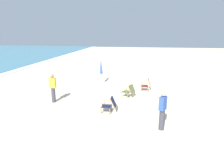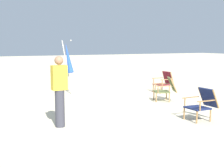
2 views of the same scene
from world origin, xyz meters
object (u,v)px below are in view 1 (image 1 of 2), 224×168
at_px(person_near_chairs, 162,110).
at_px(beach_chair_back_left, 129,90).
at_px(beach_chair_back_right, 109,104).
at_px(beach_chair_front_right, 147,85).
at_px(person_by_waterline, 53,88).
at_px(umbrella_furled_blue, 101,66).

bearing_deg(person_near_chairs, beach_chair_back_left, 22.21).
bearing_deg(beach_chair_back_right, beach_chair_front_right, -24.48).
bearing_deg(beach_chair_back_right, person_by_waterline, 73.73).
bearing_deg(person_near_chairs, beach_chair_front_right, 5.50).
relative_size(beach_chair_back_left, beach_chair_front_right, 1.09).
bearing_deg(umbrella_furled_blue, beach_chair_back_left, -142.26).
bearing_deg(person_by_waterline, person_near_chairs, -112.87).
height_order(beach_chair_back_left, umbrella_furled_blue, umbrella_furled_blue).
height_order(beach_chair_back_left, person_by_waterline, person_by_waterline).
height_order(umbrella_furled_blue, person_near_chairs, umbrella_furled_blue).
distance_m(umbrella_furled_blue, person_by_waterline, 4.95).
distance_m(beach_chair_back_right, beach_chair_back_left, 2.63).
height_order(beach_chair_back_right, person_near_chairs, person_near_chairs).
distance_m(beach_chair_back_right, umbrella_furled_blue, 5.86).
bearing_deg(person_near_chairs, person_by_waterline, 67.13).
relative_size(beach_chair_back_right, person_by_waterline, 0.49).
bearing_deg(beach_chair_front_right, person_by_waterline, 120.62).
bearing_deg(beach_chair_back_right, beach_chair_back_left, -17.13).
height_order(beach_chair_back_right, person_by_waterline, person_by_waterline).
xyz_separation_m(person_near_chairs, person_by_waterline, (2.44, 5.78, 0.00)).
height_order(beach_chair_back_left, beach_chair_front_right, beach_chair_front_right).
distance_m(beach_chair_back_left, beach_chair_front_right, 1.91).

